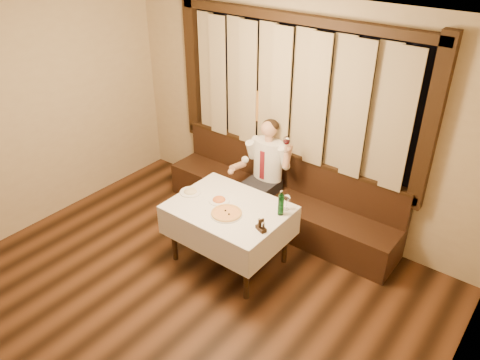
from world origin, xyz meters
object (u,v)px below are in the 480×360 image
Objects in this scene: dining_table at (229,214)px; pizza at (227,213)px; green_bottle at (281,204)px; seated_man at (265,165)px; banquette at (279,200)px; pasta_red at (219,198)px; cruet_caddy at (261,226)px; pasta_cream at (190,190)px.

pizza reaches higher than dining_table.
seated_man is at bearing 134.47° from green_bottle.
seated_man is (-0.17, -0.09, 0.50)m from banquette.
banquette is 0.53m from seated_man.
pasta_red is 0.91m from seated_man.
banquette is 9.15× the size of pizza.
green_bottle reaches higher than banquette.
cruet_caddy reaches higher than dining_table.
dining_table is at bearing 4.94° from pasta_cream.
dining_table is at bearing -157.46° from green_bottle.
pasta_red is 0.38m from pasta_cream.
pasta_red is at bearing -163.87° from green_bottle.
seated_man is at bearing 69.91° from pasta_cream.
seated_man reaches higher than pizza.
pasta_red is (-0.16, -1.00, 0.48)m from banquette.
pasta_cream reaches higher than pasta_red.
seated_man is (-0.17, 0.93, 0.16)m from dining_table.
pasta_cream is 1.10m from green_bottle.
banquette is at bearing 90.00° from dining_table.
green_bottle is (1.06, 0.27, 0.09)m from pasta_cream.
dining_table is at bearing -90.00° from banquette.
pasta_red is 1.72× the size of cruet_caddy.
seated_man is (-0.25, 1.07, 0.04)m from pizza.
banquette is at bearing 81.04° from pasta_red.
banquette is at bearing 136.17° from cruet_caddy.
cruet_caddy is at bearing -90.00° from green_bottle.
green_bottle is 2.13× the size of cruet_caddy.
seated_man is at bearing 144.82° from cruet_caddy.
green_bottle reaches higher than cruet_caddy.
pizza is at bearing -76.98° from seated_man.
dining_table is 5.38× the size of pasta_red.
pizza is 0.46m from cruet_caddy.
cruet_caddy is (0.53, -1.16, 0.49)m from banquette.
green_bottle is at bearing 111.68° from cruet_caddy.
seated_man is at bearing -152.62° from banquette.
green_bottle is at bearing -45.53° from seated_man.
dining_table is 0.20m from pizza.
banquette is at bearing 93.75° from pizza.
pasta_cream is (-0.53, -0.05, 0.14)m from dining_table.
banquette is 2.31× the size of seated_man.
dining_table is 0.55m from pasta_cream.
cruet_caddy is (0.45, -0.00, 0.03)m from pizza.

